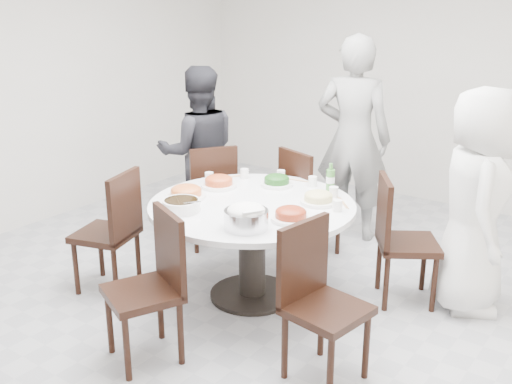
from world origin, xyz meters
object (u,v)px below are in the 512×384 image
Objects in this scene: rice_bowl at (246,219)px; chair_n at (312,201)px; chair_s at (142,290)px; soup_bowl at (181,205)px; dining_table at (252,250)px; diner_left at (199,152)px; chair_sw at (105,231)px; diner_right at (475,202)px; chair_ne at (408,241)px; diner_middle at (353,139)px; chair_nw at (208,194)px; beverage_bottle at (330,178)px; chair_se at (327,307)px.

chair_n is at bearing 103.57° from rice_bowl.
soup_bowl is (-0.24, 0.63, 0.32)m from chair_s.
soup_bowl reaches higher than dining_table.
chair_sw is at bearing 50.34° from diner_left.
dining_table is 1.63m from diner_right.
chair_ne is 3.57× the size of soup_bowl.
soup_bowl is at bearing 101.76° from diner_right.
diner_middle reaches higher than diner_left.
chair_ne is 0.54m from diner_right.
chair_ne is at bearing 83.07° from chair_s.
chair_nw is 1.32m from beverage_bottle.
chair_nw is 0.59× the size of diner_right.
diner_right is at bearing 128.43° from chair_nw.
soup_bowl is 1.17× the size of beverage_bottle.
chair_n is 0.51× the size of diner_middle.
chair_sw is at bearing 95.03° from diner_right.
chair_n and chair_nw have the same top height.
chair_ne is 1.00× the size of chair_sw.
beverage_bottle is (-0.63, 1.13, 0.39)m from chair_se.
diner_left is (-2.13, 1.33, 0.32)m from chair_se.
beverage_bottle is (0.31, -0.98, -0.07)m from diner_middle.
diner_right is 1.05m from beverage_bottle.
soup_bowl is (-1.26, 0.15, 0.32)m from chair_se.
chair_nw is 2.31m from diner_right.
diner_middle is at bearing 12.54° from chair_ne.
chair_se is at bearing 99.97° from diner_middle.
chair_se is 3.57× the size of soup_bowl.
chair_s is at bearing 109.75° from chair_n.
beverage_bottle is at bearing 93.74° from diner_middle.
chair_n is at bearing 66.74° from diner_middle.
rice_bowl is (1.44, -1.18, 0.02)m from diner_left.
beverage_bottle is at bearing 57.30° from soup_bowl.
chair_se reaches higher than rice_bowl.
chair_se is 0.60× the size of diner_left.
diner_middle is (-1.33, 0.72, 0.13)m from diner_right.
chair_ne is 4.19× the size of beverage_bottle.
chair_se is 4.19× the size of beverage_bottle.
chair_n is at bearing 134.07° from beverage_bottle.
chair_nw is 1.00× the size of chair_s.
diner_right is at bearing 36.89° from soup_bowl.
chair_se is (0.96, -0.57, 0.10)m from dining_table.
diner_right is at bearing 14.01° from beverage_bottle.
chair_s is at bearing -103.55° from beverage_bottle.
chair_se is 1.47m from diner_right.
diner_middle is 1.99m from soup_bowl.
beverage_bottle reaches higher than chair_n.
beverage_bottle is at bearing 38.01° from chair_se.
dining_table is at bearing 99.25° from diner_left.
chair_nw is at bearing 147.24° from dining_table.
beverage_bottle is (0.39, 1.61, 0.39)m from chair_s.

